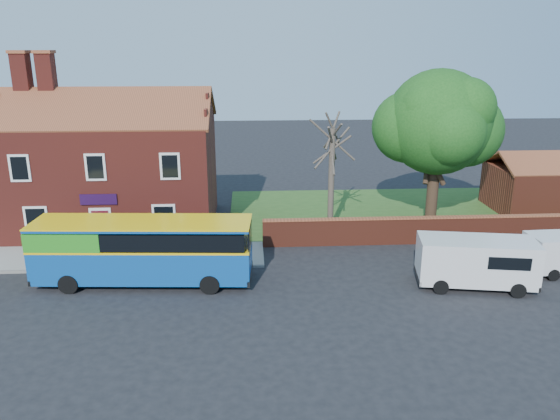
{
  "coord_description": "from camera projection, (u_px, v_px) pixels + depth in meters",
  "views": [
    {
      "loc": [
        1.3,
        -21.91,
        11.0
      ],
      "look_at": [
        2.86,
        5.0,
        2.76
      ],
      "focal_mm": 35.0,
      "sensor_mm": 36.0,
      "label": 1
    }
  ],
  "objects": [
    {
      "name": "boundary_wall",
      "position": [
        454.0,
        229.0,
        31.22
      ],
      "size": [
        22.0,
        0.38,
        1.6
      ],
      "color": "maroon",
      "rests_on": "ground"
    },
    {
      "name": "kerb",
      "position": [
        86.0,
        270.0,
        27.46
      ],
      "size": [
        18.0,
        0.15,
        0.14
      ],
      "primitive_type": "cube",
      "color": "slate",
      "rests_on": "ground"
    },
    {
      "name": "bare_tree",
      "position": [
        331.0,
        175.0,
        32.25
      ],
      "size": [
        2.59,
        3.08,
        6.9
      ],
      "color": "#4C4238",
      "rests_on": "ground"
    },
    {
      "name": "van_near",
      "position": [
        477.0,
        261.0,
        25.41
      ],
      "size": [
        5.6,
        3.0,
        2.34
      ],
      "rotation": [
        0.0,
        0.0,
        -0.17
      ],
      "color": "silver",
      "rests_on": "ground"
    },
    {
      "name": "ground",
      "position": [
        222.0,
        304.0,
        24.06
      ],
      "size": [
        120.0,
        120.0,
        0.0
      ],
      "primitive_type": "plane",
      "color": "black",
      "rests_on": "ground"
    },
    {
      "name": "shop_building",
      "position": [
        114.0,
        172.0,
        33.64
      ],
      "size": [
        12.3,
        8.13,
        10.5
      ],
      "color": "maroon",
      "rests_on": "ground"
    },
    {
      "name": "outbuilding",
      "position": [
        553.0,
        187.0,
        37.22
      ],
      "size": [
        8.2,
        5.06,
        4.17
      ],
      "color": "maroon",
      "rests_on": "ground"
    },
    {
      "name": "bus",
      "position": [
        136.0,
        248.0,
        25.7
      ],
      "size": [
        10.31,
        3.23,
        3.1
      ],
      "rotation": [
        0.0,
        0.0,
        -0.07
      ],
      "color": "#0D4999",
      "rests_on": "ground"
    },
    {
      "name": "grass_strip",
      "position": [
        421.0,
        212.0,
        37.18
      ],
      "size": [
        26.0,
        12.0,
        0.04
      ],
      "primitive_type": "cube",
      "color": "#426B28",
      "rests_on": "ground"
    },
    {
      "name": "large_tree",
      "position": [
        438.0,
        125.0,
        32.63
      ],
      "size": [
        7.92,
        6.26,
        9.66
      ],
      "color": "black",
      "rests_on": "ground"
    },
    {
      "name": "pavement",
      "position": [
        95.0,
        257.0,
        29.14
      ],
      "size": [
        18.0,
        3.5,
        0.12
      ],
      "primitive_type": "cube",
      "color": "gray",
      "rests_on": "ground"
    }
  ]
}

